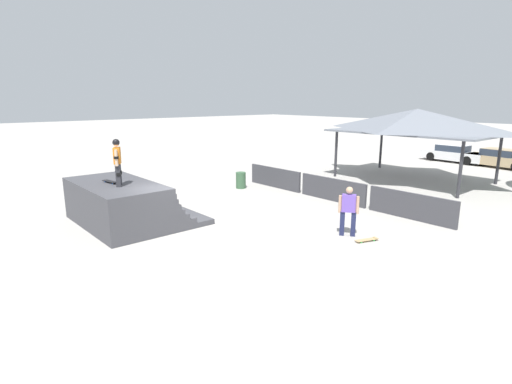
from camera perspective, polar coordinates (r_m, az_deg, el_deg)
The scene contains 11 objects.
ground_plane at distance 14.49m, azimuth -11.08°, elevation -5.65°, with size 160.00×160.00×0.00m, color #ADA8A0.
quarter_pipe_ramp at distance 15.85m, azimuth -18.33°, elevation -1.71°, with size 4.68×3.95×1.60m.
skater_on_deck at distance 14.81m, azimuth -19.19°, elevation 4.45°, with size 0.69×0.47×1.66m.
skateboard_on_deck at distance 15.55m, azimuth -20.01°, elevation 1.41°, with size 0.87×0.34×0.09m.
bystander_walking at distance 13.97m, azimuth 13.08°, elevation -2.34°, with size 0.63×0.49×1.73m.
skateboard_on_ground at distance 13.83m, azimuth 15.62°, elevation -6.57°, with size 0.46×0.84×0.09m.
barrier_fence at distance 18.77m, azimuth 10.86°, elevation 0.34°, with size 11.36×0.12×1.05m.
pavilion_shelter at distance 24.59m, azimuth 21.96°, elevation 9.39°, with size 8.58×5.76×4.08m.
trash_bin at distance 21.10m, azimuth -2.18°, elevation 1.69°, with size 0.52×0.52×0.85m, color #385B3D.
parked_car_white at distance 33.54m, azimuth 26.38°, elevation 4.91°, with size 4.61×1.96×1.27m.
parked_car_tan at distance 32.27m, azimuth 31.57°, elevation 4.06°, with size 4.75×2.36×1.27m.
Camera 1 is at (11.98, -6.72, 4.60)m, focal length 28.00 mm.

